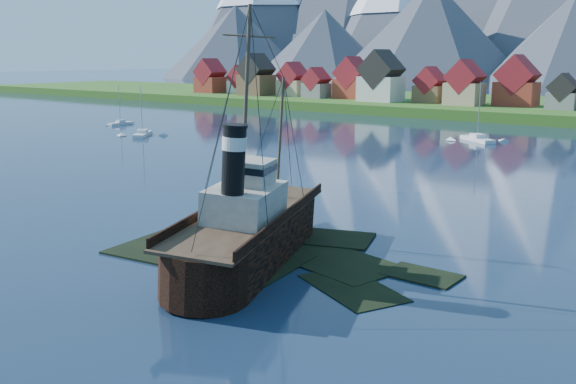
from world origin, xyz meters
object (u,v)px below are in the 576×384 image
Objects in this scene: tugboat_wreck at (259,227)px; sailboat_b at (120,124)px; sailboat_a at (143,135)px; sailboat_c at (477,140)px.

tugboat_wreck reaches higher than sailboat_b.
sailboat_a is 1.10× the size of sailboat_b.
tugboat_wreck reaches higher than sailboat_a.
sailboat_c reaches higher than sailboat_a.
sailboat_a is 26.53m from sailboat_b.
sailboat_b is at bearing 143.82° from sailboat_c.
sailboat_c is (87.76, 25.89, 0.04)m from sailboat_b.
sailboat_b is (-23.65, 12.03, -0.01)m from sailboat_a.
tugboat_wreck is 122.39m from sailboat_b.
tugboat_wreck reaches higher than sailboat_c.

